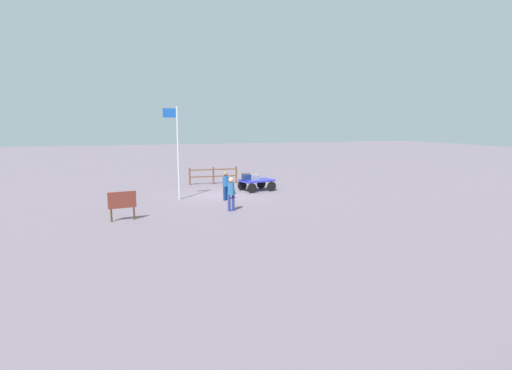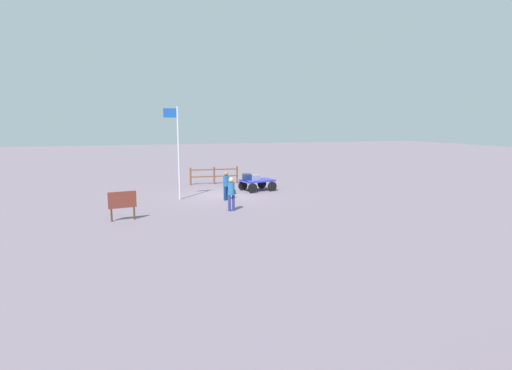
# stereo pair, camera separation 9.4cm
# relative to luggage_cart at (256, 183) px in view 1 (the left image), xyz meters

# --- Properties ---
(ground_plane) EXTENTS (120.00, 120.00, 0.00)m
(ground_plane) POSITION_rel_luggage_cart_xyz_m (2.35, 0.95, -0.51)
(ground_plane) COLOR slate
(luggage_cart) EXTENTS (2.25, 1.77, 0.70)m
(luggage_cart) POSITION_rel_luggage_cart_xyz_m (0.00, 0.00, 0.00)
(luggage_cart) COLOR #3235D0
(luggage_cart) RESTS_ON ground
(suitcase_dark) EXTENTS (0.64, 0.45, 0.31)m
(suitcase_dark) POSITION_rel_luggage_cart_xyz_m (0.13, -0.02, 0.34)
(suitcase_dark) COLOR gray
(suitcase_dark) RESTS_ON luggage_cart
(suitcase_navy) EXTENTS (0.59, 0.40, 0.36)m
(suitcase_navy) POSITION_rel_luggage_cart_xyz_m (0.58, -0.37, 0.37)
(suitcase_navy) COLOR #462E28
(suitcase_navy) RESTS_ON luggage_cart
(suitcase_olive) EXTENTS (0.60, 0.48, 0.33)m
(suitcase_olive) POSITION_rel_luggage_cart_xyz_m (0.62, 0.02, 0.36)
(suitcase_olive) COLOR navy
(suitcase_olive) RESTS_ON luggage_cart
(suitcase_tan) EXTENTS (0.61, 0.45, 0.25)m
(suitcase_tan) POSITION_rel_luggage_cart_xyz_m (1.85, 0.55, -0.38)
(suitcase_tan) COLOR black
(suitcase_tan) RESTS_ON ground
(worker_lead) EXTENTS (0.34, 0.34, 1.63)m
(worker_lead) POSITION_rel_luggage_cart_xyz_m (2.95, 5.25, 0.45)
(worker_lead) COLOR navy
(worker_lead) RESTS_ON ground
(worker_trailing) EXTENTS (0.45, 0.45, 1.58)m
(worker_trailing) POSITION_rel_luggage_cart_xyz_m (2.56, 2.49, 0.41)
(worker_trailing) COLOR navy
(worker_trailing) RESTS_ON ground
(flagpole) EXTENTS (0.81, 0.15, 5.06)m
(flagpole) POSITION_rel_luggage_cart_xyz_m (5.02, 1.50, 2.40)
(flagpole) COLOR silver
(flagpole) RESTS_ON ground
(signboard) EXTENTS (1.17, 0.24, 1.27)m
(signboard) POSITION_rel_luggage_cart_xyz_m (7.90, 5.76, 0.33)
(signboard) COLOR #4C3319
(signboard) RESTS_ON ground
(wooden_fence) EXTENTS (3.37, 0.25, 1.19)m
(wooden_fence) POSITION_rel_luggage_cart_xyz_m (1.99, -3.60, 0.17)
(wooden_fence) COLOR brown
(wooden_fence) RESTS_ON ground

